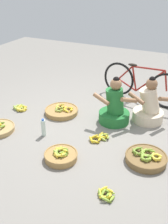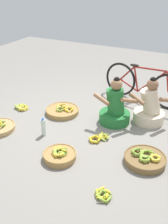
% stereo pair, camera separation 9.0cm
% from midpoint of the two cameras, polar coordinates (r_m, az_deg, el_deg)
% --- Properties ---
extents(ground_plane, '(10.00, 10.00, 0.00)m').
position_cam_midpoint_polar(ground_plane, '(4.50, 0.52, -2.85)').
color(ground_plane, gray).
extents(vendor_woman_front, '(0.70, 0.53, 0.82)m').
position_cam_midpoint_polar(vendor_woman_front, '(4.51, 5.95, 0.86)').
color(vendor_woman_front, '#237233').
rests_on(vendor_woman_front, ground).
extents(vendor_woman_behind, '(0.71, 0.54, 0.81)m').
position_cam_midpoint_polar(vendor_woman_behind, '(4.63, 13.11, 1.00)').
color(vendor_woman_behind, beige).
rests_on(vendor_woman_behind, ground).
extents(bicycle_leaning, '(1.68, 0.40, 0.73)m').
position_cam_midpoint_polar(bicycle_leaning, '(5.31, 11.64, 5.90)').
color(bicycle_leaning, black).
rests_on(bicycle_leaning, ground).
extents(banana_basket_back_center, '(0.47, 0.47, 0.17)m').
position_cam_midpoint_polar(banana_basket_back_center, '(3.73, -5.65, -9.17)').
color(banana_basket_back_center, '#A87F47').
rests_on(banana_basket_back_center, ground).
extents(banana_basket_front_center, '(0.57, 0.57, 0.17)m').
position_cam_midpoint_polar(banana_basket_front_center, '(3.76, 12.44, -9.49)').
color(banana_basket_front_center, brown).
rests_on(banana_basket_front_center, ground).
extents(banana_basket_back_right, '(0.60, 0.60, 0.15)m').
position_cam_midpoint_polar(banana_basket_back_right, '(4.86, -5.33, 0.24)').
color(banana_basket_back_right, '#A87F47').
rests_on(banana_basket_back_right, ground).
extents(loose_bananas_mid_right, '(0.31, 0.35, 0.09)m').
position_cam_midpoint_polar(loose_bananas_mid_right, '(4.14, 2.82, -5.46)').
color(loose_bananas_mid_right, yellow).
rests_on(loose_bananas_mid_right, ground).
extents(loose_bananas_near_bicycle, '(0.31, 0.26, 0.10)m').
position_cam_midpoint_polar(loose_bananas_near_bicycle, '(5.13, -13.91, 0.83)').
color(loose_bananas_near_bicycle, '#9EB747').
rests_on(loose_bananas_near_bicycle, ground).
extents(loose_bananas_near_vendor, '(0.23, 0.23, 0.09)m').
position_cam_midpoint_polar(loose_bananas_near_vendor, '(3.23, 3.82, -17.06)').
color(loose_bananas_near_vendor, olive).
rests_on(loose_bananas_near_vendor, ground).
extents(water_bottle, '(0.07, 0.07, 0.30)m').
position_cam_midpoint_polar(water_bottle, '(4.22, -9.26, -3.35)').
color(water_bottle, silver).
rests_on(water_bottle, ground).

